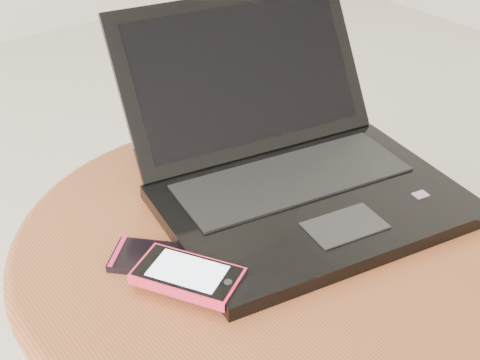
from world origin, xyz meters
TOP-DOWN VIEW (x-y plane):
  - table at (0.01, -0.08)m, footprint 0.59×0.59m
  - laptop at (0.11, -0.03)m, footprint 0.42×0.43m
  - phone_black at (-0.11, -0.05)m, footprint 0.11×0.11m
  - phone_pink at (-0.11, -0.11)m, footprint 0.11×0.13m

SIDE VIEW (x-z plane):
  - table at x=0.01m, z-range 0.13..0.61m
  - phone_black at x=-0.11m, z-range 0.47..0.48m
  - phone_pink at x=-0.11m, z-range 0.48..0.49m
  - laptop at x=0.11m, z-range 0.41..0.62m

